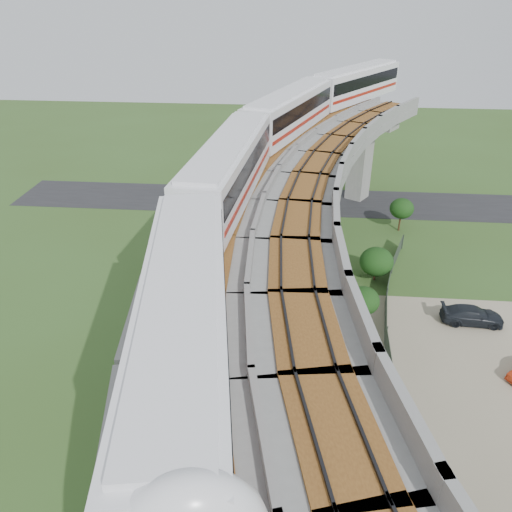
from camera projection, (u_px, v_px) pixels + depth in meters
The scene contains 11 objects.
ground at pixel (254, 386), 31.12m from camera, with size 160.00×160.00×0.00m, color #365020.
dirt_lot at pixel (496, 426), 28.31m from camera, with size 18.00×26.00×0.04m, color gray.
asphalt_road at pixel (278, 201), 57.25m from camera, with size 60.00×8.00×0.03m, color #232326.
viaduct at pixel (326, 263), 26.44m from camera, with size 19.58×73.98×11.40m.
metro_train at pixel (290, 140), 35.24m from camera, with size 17.45×60.09×3.64m.
fence at pixel (415, 387), 30.02m from camera, with size 3.87×38.73×1.50m.
tree_0 at pixel (402, 209), 49.33m from camera, with size 2.36×2.36×3.41m.
tree_1 at pixel (376, 262), 41.36m from camera, with size 2.80×2.80×2.93m.
tree_2 at pixel (363, 301), 35.67m from camera, with size 2.35×2.35×3.12m.
tree_3 at pixel (357, 363), 29.79m from camera, with size 2.17×2.17×3.07m.
car_dark at pixel (472, 315), 36.54m from camera, with size 1.81×4.46×1.29m, color black.
Camera 1 is at (2.12, -23.17, 22.22)m, focal length 35.00 mm.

